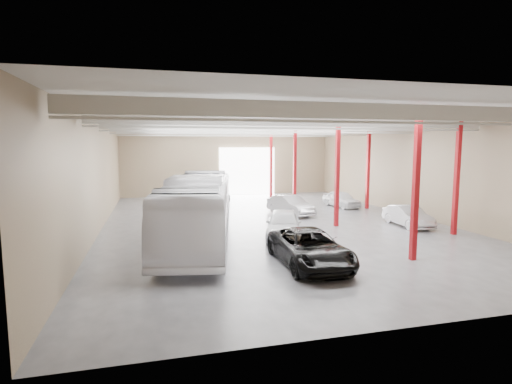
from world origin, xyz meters
name	(u,v)px	position (x,y,z in m)	size (l,w,h in m)	color
depot_shell	(272,150)	(0.13, 0.48, 4.98)	(22.12, 32.12, 7.06)	#49494F
coach_bus	(199,209)	(-5.43, -4.32, 1.85)	(3.11, 13.31, 3.71)	white
black_sedan	(310,248)	(-1.15, -9.60, 0.79)	(2.61, 5.67, 1.57)	black
car_row_a	(283,224)	(-0.64, -4.40, 0.81)	(1.92, 4.78, 1.63)	silver
car_row_b	(290,205)	(2.31, 2.80, 0.74)	(1.56, 4.48, 1.48)	#AAAAAE
car_row_c	(217,194)	(-1.91, 12.00, 0.66)	(1.86, 4.58, 1.33)	slate
car_right_near	(408,216)	(8.30, -3.24, 0.68)	(1.43, 4.11, 1.36)	#BCBCC1
car_right_far	(341,199)	(7.82, 5.32, 0.69)	(1.62, 4.03, 1.37)	white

